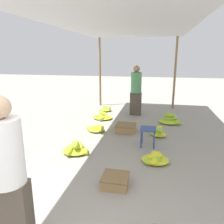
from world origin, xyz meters
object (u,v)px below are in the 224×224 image
banana_pile_left_1 (96,129)px  banana_pile_left_3 (106,109)px  banana_pile_left_2 (102,117)px  stool (148,132)px  crate_mid (115,181)px  banana_pile_right_1 (158,133)px  vendor_foreground (8,175)px  banana_pile_right_0 (155,158)px  shopper_walking_mid (136,90)px  banana_pile_left_0 (75,149)px  crate_near (126,128)px  banana_pile_right_2 (169,120)px

banana_pile_left_1 → banana_pile_left_3: banana_pile_left_1 is taller
banana_pile_left_1 → banana_pile_left_2: (-0.14, 1.19, -0.01)m
stool → crate_mid: (-0.41, -1.64, -0.25)m
banana_pile_left_1 → banana_pile_left_2: size_ratio=0.84×
banana_pile_left_3 → banana_pile_right_1: 2.89m
stool → banana_pile_left_1: (-1.36, 0.67, -0.26)m
vendor_foreground → banana_pile_right_0: 2.68m
stool → shopper_walking_mid: shopper_walking_mid is taller
banana_pile_left_1 → banana_pile_left_2: bearing=96.8°
banana_pile_left_0 → crate_near: banana_pile_left_0 is taller
vendor_foreground → stool: size_ratio=3.84×
banana_pile_left_1 → shopper_walking_mid: size_ratio=0.32×
banana_pile_right_1 → crate_mid: (-0.64, -2.31, -0.01)m
banana_pile_left_1 → banana_pile_left_2: 1.19m
banana_pile_left_2 → shopper_walking_mid: 1.44m
banana_pile_left_0 → banana_pile_right_0: size_ratio=1.24×
stool → banana_pile_right_0: bearing=-77.3°
stool → banana_pile_right_2: size_ratio=0.62×
shopper_walking_mid → banana_pile_left_3: bearing=165.3°
vendor_foreground → crate_near: (0.60, 3.78, -0.74)m
stool → banana_pile_left_1: bearing=153.9°
banana_pile_left_1 → banana_pile_right_0: (1.53, -1.41, 0.00)m
banana_pile_left_3 → banana_pile_right_2: bearing=-25.4°
banana_pile_left_1 → banana_pile_right_0: size_ratio=1.04×
banana_pile_left_0 → banana_pile_right_1: size_ratio=1.45×
banana_pile_right_1 → crate_mid: bearing=-105.5°
banana_pile_left_1 → banana_pile_left_3: 2.23m
banana_pile_right_2 → crate_near: (-1.16, -0.99, -0.00)m
banana_pile_left_1 → banana_pile_right_1: 1.59m
banana_pile_left_1 → banana_pile_right_0: banana_pile_right_0 is taller
banana_pile_left_3 → crate_mid: (1.23, -4.51, 0.02)m
vendor_foreground → banana_pile_right_0: bearing=57.6°
banana_pile_right_0 → banana_pile_right_1: size_ratio=1.16×
crate_near → crate_mid: crate_near is taller
banana_pile_right_2 → crate_near: size_ratio=1.31×
vendor_foreground → banana_pile_right_0: size_ratio=3.14×
banana_pile_left_2 → crate_mid: banana_pile_left_2 is taller
banana_pile_left_2 → banana_pile_right_2: bearing=-0.3°
banana_pile_left_2 → banana_pile_right_0: bearing=-57.3°
stool → banana_pile_left_2: 2.40m
vendor_foreground → banana_pile_left_0: vendor_foreground is taller
banana_pile_left_0 → crate_near: (0.82, 1.51, 0.00)m
banana_pile_left_0 → banana_pile_right_2: banana_pile_right_2 is taller
banana_pile_left_2 → banana_pile_left_1: bearing=-83.2°
crate_mid → banana_pile_left_2: bearing=107.4°
banana_pile_right_0 → crate_mid: (-0.58, -0.89, 0.00)m
banana_pile_left_3 → banana_pile_right_0: 4.05m
vendor_foreground → banana_pile_right_1: bearing=68.1°
banana_pile_left_3 → banana_pile_right_0: (1.81, -3.62, 0.01)m
banana_pile_right_1 → crate_near: bearing=167.6°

